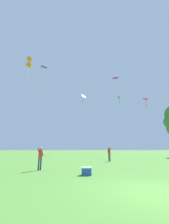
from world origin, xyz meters
TOP-DOWN VIEW (x-y plane):
  - ground_plane at (0.00, 0.00)m, footprint 400.00×400.00m
  - kite_black_large at (-14.78, 38.96)m, footprint 3.35×12.67m
  - kite_pink_low at (-1.67, 39.67)m, footprint 4.33×10.14m
  - kite_white_distant at (-15.27, 41.83)m, footprint 2.33×11.98m
  - kite_green_small at (6.15, 28.00)m, footprint 1.23×12.19m
  - kite_red_high at (18.34, 40.89)m, footprint 4.63×4.98m
  - kite_orange_box at (-12.73, 20.58)m, footprint 3.15×8.39m
  - kite_purple_streamer at (8.33, 38.72)m, footprint 4.24×9.00m
  - person_foreground_watcher at (0.76, 13.48)m, footprint 0.53×0.37m
  - person_far_back at (-5.65, 5.80)m, footprint 0.43×0.42m
  - picnic_cooler at (-2.41, 3.69)m, footprint 0.60×0.40m

SIDE VIEW (x-z plane):
  - ground_plane at x=0.00m, z-range 0.00..0.00m
  - picnic_cooler at x=-2.41m, z-range 0.00..0.44m
  - person_far_back at x=-5.65m, z-range 0.16..1.79m
  - person_foreground_watcher at x=0.76m, z-range 0.18..1.94m
  - kite_green_small at x=6.15m, z-range 6.42..20.38m
  - kite_red_high at x=18.34m, z-range 7.42..25.49m
  - kite_pink_low at x=-1.67m, z-range 7.53..25.94m
  - kite_orange_box at x=-12.73m, z-range 8.16..26.88m
  - kite_white_distant at x=-15.27m, z-range 10.23..31.83m
  - kite_purple_streamer at x=8.33m, z-range 10.19..34.62m
  - kite_black_large at x=-14.78m, z-range 12.01..40.17m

